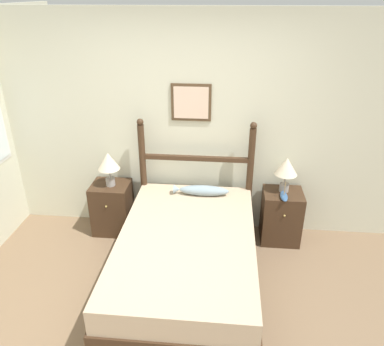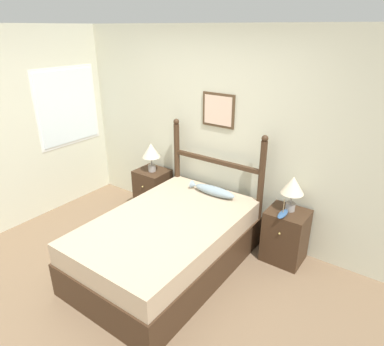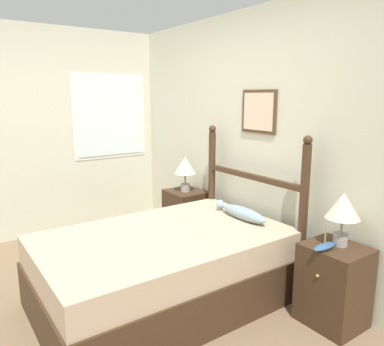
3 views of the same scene
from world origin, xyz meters
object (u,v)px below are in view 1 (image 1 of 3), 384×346
bed (187,262)px  nightstand_right (281,216)px  fish_pillow (202,190)px  table_lamp_right (286,168)px  nightstand_left (112,207)px  table_lamp_left (108,163)px  model_boat (284,196)px

bed → nightstand_right: nightstand_right is taller
nightstand_right → fish_pillow: size_ratio=1.01×
nightstand_right → table_lamp_right: bearing=87.5°
nightstand_left → table_lamp_right: table_lamp_right is taller
bed → table_lamp_left: table_lamp_left is taller
bed → nightstand_left: nightstand_left is taller
table_lamp_right → fish_pillow: bearing=-170.9°
nightstand_left → table_lamp_right: size_ratio=1.53×
nightstand_left → bed: bearing=-41.7°
fish_pillow → table_lamp_left: bearing=175.0°
table_lamp_left → fish_pillow: 1.11m
bed → table_lamp_left: size_ratio=4.99×
nightstand_left → nightstand_right: bearing=0.0°
bed → nightstand_right: bearing=41.7°
bed → fish_pillow: fish_pillow is taller
nightstand_right → table_lamp_right: size_ratio=1.53×
nightstand_right → table_lamp_right: 0.61m
bed → nightstand_right: 1.35m
table_lamp_left → table_lamp_right: (2.00, 0.05, 0.00)m
model_boat → nightstand_right: bearing=82.2°
table_lamp_right → table_lamp_left: bearing=-178.5°
nightstand_right → fish_pillow: 0.99m
nightstand_right → model_boat: 0.36m
table_lamp_right → fish_pillow: table_lamp_right is taller
bed → nightstand_left: 1.35m
fish_pillow → bed: bearing=-96.2°
nightstand_left → fish_pillow: fish_pillow is taller
table_lamp_left → nightstand_left: bearing=138.4°
table_lamp_right → nightstand_left: bearing=-178.9°
bed → nightstand_left: size_ratio=3.26×
table_lamp_left → table_lamp_right: same height
nightstand_left → table_lamp_right: (2.02, 0.04, 0.60)m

